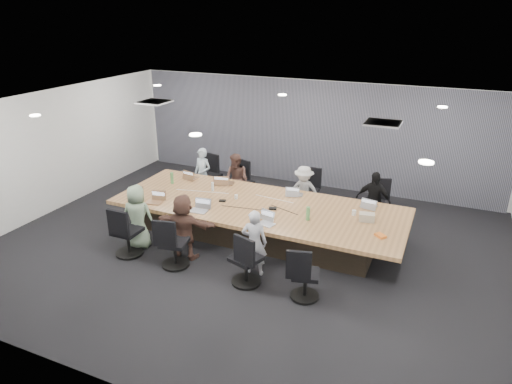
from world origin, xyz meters
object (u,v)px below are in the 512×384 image
at_px(chair_3, 375,206).
at_px(chair_5, 175,246).
at_px(person_1, 237,180).
at_px(laptop_4, 154,202).
at_px(laptop_0, 191,178).
at_px(person_2, 304,192).
at_px(person_6, 254,243).
at_px(bottle_clear, 213,187).
at_px(mug_brown, 141,189).
at_px(chair_0, 210,179).
at_px(laptop_6, 266,224).
at_px(stapler, 267,213).
at_px(chair_4, 128,235).
at_px(chair_1, 243,185).
at_px(laptop_2, 296,194).
at_px(chair_2, 308,194).
at_px(laptop_1, 226,183).
at_px(chair_7, 305,278).
at_px(conference_table, 258,219).
at_px(person_4, 138,217).
at_px(chair_6, 246,263).
at_px(person_0, 203,174).
at_px(canvas_bag, 367,217).
at_px(snack_packet, 380,236).
at_px(laptop_5, 199,211).
at_px(person_3, 373,201).
at_px(bottle_green_right, 308,214).
at_px(laptop_3, 369,206).
at_px(person_5, 184,227).

distance_m(chair_3, chair_5, 4.57).
xyz_separation_m(person_1, laptop_4, (-0.86, -2.15, 0.11)).
relative_size(chair_5, laptop_0, 2.40).
height_order(person_2, person_6, person_6).
distance_m(bottle_clear, mug_brown, 1.58).
bearing_deg(chair_3, mug_brown, 5.42).
bearing_deg(chair_0, laptop_6, 148.06).
bearing_deg(stapler, chair_4, -153.11).
bearing_deg(chair_1, laptop_0, 61.19).
bearing_deg(laptop_2, chair_2, -100.77).
relative_size(chair_3, laptop_6, 2.55).
relative_size(laptop_1, person_2, 0.29).
bearing_deg(chair_7, chair_2, 92.38).
distance_m(laptop_0, bottle_clear, 1.01).
distance_m(person_1, stapler, 2.28).
height_order(conference_table, chair_4, chair_4).
bearing_deg(chair_4, person_4, 89.57).
relative_size(chair_6, person_0, 0.62).
xyz_separation_m(chair_2, stapler, (-0.19, -2.06, 0.35)).
height_order(chair_2, person_0, person_0).
distance_m(chair_7, person_1, 4.11).
relative_size(chair_7, stapler, 5.01).
height_order(conference_table, chair_1, chair_1).
bearing_deg(canvas_bag, conference_table, -177.25).
distance_m(chair_4, canvas_bag, 4.60).
bearing_deg(laptop_4, person_4, -100.23).
height_order(chair_1, person_1, person_1).
height_order(person_1, laptop_1, person_1).
xyz_separation_m(chair_4, person_2, (2.55, 3.05, 0.19)).
distance_m(conference_table, snack_packet, 2.61).
xyz_separation_m(chair_7, person_2, (-1.04, 3.05, 0.23)).
bearing_deg(chair_0, chair_7, 149.13).
relative_size(person_1, canvas_bag, 4.51).
bearing_deg(stapler, laptop_5, -163.86).
height_order(chair_3, person_4, person_4).
xyz_separation_m(mug_brown, canvas_bag, (4.85, 0.48, 0.02)).
distance_m(chair_7, snack_packet, 1.63).
xyz_separation_m(laptop_5, stapler, (1.29, 0.44, 0.02)).
distance_m(conference_table, laptop_0, 2.26).
height_order(chair_6, person_3, person_3).
xyz_separation_m(person_1, bottle_green_right, (2.31, -1.65, 0.23)).
height_order(laptop_2, mug_brown, mug_brown).
bearing_deg(chair_1, conference_table, 141.39).
height_order(conference_table, laptop_3, laptop_3).
bearing_deg(laptop_1, chair_2, -166.28).
bearing_deg(laptop_6, chair_3, 71.21).
height_order(chair_7, person_0, person_0).
relative_size(person_0, person_1, 1.02).
bearing_deg(bottle_green_right, person_5, -153.52).
xyz_separation_m(chair_3, person_5, (-3.05, -3.05, 0.27)).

